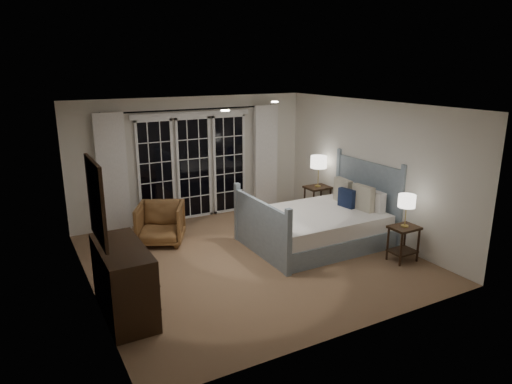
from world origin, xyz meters
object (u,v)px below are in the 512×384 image
bed (319,225)px  lamp_right (319,162)px  nightstand_left (403,238)px  lamp_left (407,201)px  armchair (161,224)px  nightstand_right (317,197)px  dresser (124,281)px

bed → lamp_right: bearing=55.4°
nightstand_left → lamp_right: lamp_right is taller
lamp_left → armchair: bearing=140.6°
nightstand_left → nightstand_right: size_ratio=0.90×
bed → nightstand_left: bed is taller
bed → nightstand_right: size_ratio=3.60×
nightstand_right → dresser: dresser is taller
lamp_left → lamp_right: lamp_right is taller
bed → lamp_left: 1.62m
nightstand_right → lamp_right: bearing=0.0°
nightstand_left → lamp_left: 0.63m
lamp_right → armchair: (-3.34, 0.13, -0.80)m
bed → nightstand_left: (0.73, -1.29, 0.04)m
armchair → dresser: size_ratio=0.62×
lamp_right → nightstand_left: bearing=-92.7°
bed → dresser: size_ratio=1.80×
lamp_left → armchair: 4.22m
bed → lamp_right: bed is taller
lamp_left → armchair: size_ratio=0.66×
nightstand_right → dresser: size_ratio=0.50×
nightstand_right → lamp_left: size_ratio=1.24×
nightstand_right → lamp_right: (0.00, 0.00, 0.74)m
lamp_left → dresser: 4.43m
nightstand_right → armchair: 3.34m
bed → lamp_right: size_ratio=3.67×
lamp_left → dresser: bearing=173.7°
lamp_left → nightstand_left: bearing=0.0°
dresser → lamp_left: bearing=-6.3°
bed → lamp_left: (0.73, -1.29, 0.67)m
nightstand_right → lamp_right: lamp_right is taller
bed → nightstand_right: bearing=55.4°
dresser → nightstand_left: bearing=-6.3°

